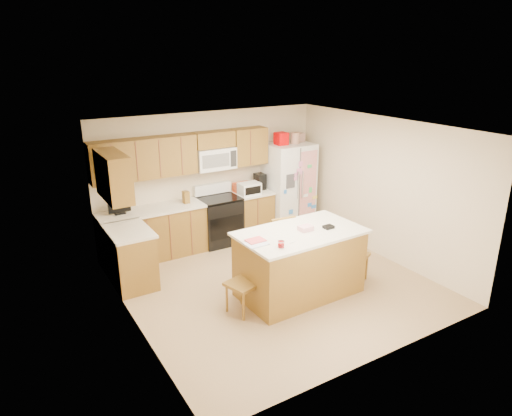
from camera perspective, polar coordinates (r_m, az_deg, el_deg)
ground at (r=7.46m, az=2.26°, el=-9.33°), size 4.50×4.50×0.00m
room_shell at (r=6.89m, az=2.41°, el=1.27°), size 4.60×4.60×2.52m
cabinetry at (r=8.16m, az=-10.43°, el=-0.07°), size 3.36×1.56×2.15m
stove at (r=8.80m, az=-4.64°, el=-1.44°), size 0.76×0.65×1.13m
refrigerator at (r=9.37m, az=4.08°, el=2.74°), size 0.90×0.79×2.04m
island at (r=6.97m, az=5.46°, el=-6.80°), size 1.91×1.13×1.11m
windsor_chair_left at (r=6.50m, az=-1.56°, el=-9.33°), size 0.49×0.50×0.96m
windsor_chair_back at (r=7.55m, az=2.80°, el=-4.79°), size 0.49×0.47×1.04m
windsor_chair_right at (r=7.49m, az=12.11°, el=-5.76°), size 0.53×0.54×0.96m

